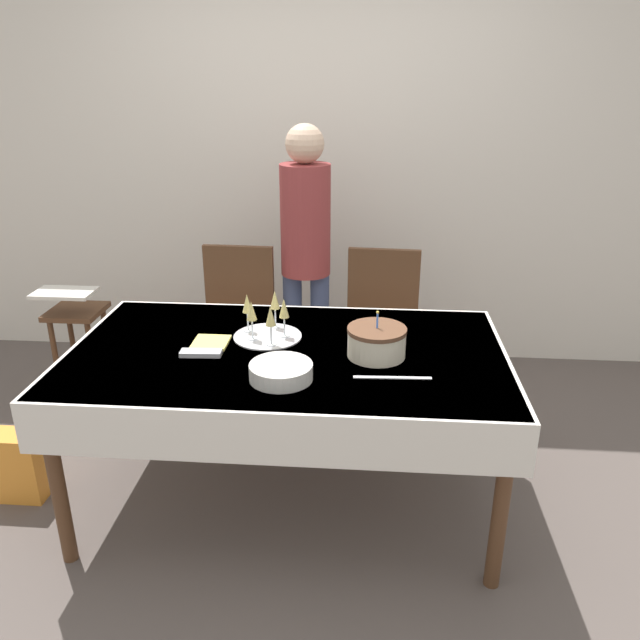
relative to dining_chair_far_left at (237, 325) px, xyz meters
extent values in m
plane|color=#564C47|center=(0.40, -0.85, -0.52)|extent=(12.00, 12.00, 0.00)
cube|color=silver|center=(0.40, 0.83, 0.83)|extent=(8.00, 0.05, 2.70)
cube|color=silver|center=(0.40, -0.85, 0.23)|extent=(1.81, 1.03, 0.03)
cube|color=silver|center=(0.40, -0.85, 0.14)|extent=(1.84, 1.06, 0.21)
cylinder|color=#51331E|center=(-0.44, -1.30, -0.15)|extent=(0.06, 0.06, 0.73)
cylinder|color=#51331E|center=(1.25, -1.30, -0.15)|extent=(0.06, 0.06, 0.73)
cylinder|color=#51331E|center=(-0.44, -0.39, -0.15)|extent=(0.06, 0.06, 0.73)
cylinder|color=#51331E|center=(1.25, -0.39, -0.15)|extent=(0.06, 0.06, 0.73)
cube|color=#51331E|center=(0.00, -0.08, -0.09)|extent=(0.44, 0.44, 0.04)
cube|color=#51331E|center=(0.00, 0.11, 0.18)|extent=(0.40, 0.05, 0.50)
cylinder|color=#51331E|center=(0.17, -0.27, -0.31)|extent=(0.04, 0.04, 0.41)
cylinder|color=#51331E|center=(-0.19, -0.26, -0.31)|extent=(0.04, 0.04, 0.41)
cylinder|color=#51331E|center=(0.18, 0.09, -0.31)|extent=(0.04, 0.04, 0.41)
cylinder|color=#51331E|center=(-0.18, 0.10, -0.31)|extent=(0.04, 0.04, 0.41)
cube|color=#51331E|center=(0.81, -0.08, -0.09)|extent=(0.45, 0.45, 0.04)
cube|color=#51331E|center=(0.82, 0.11, 0.18)|extent=(0.40, 0.06, 0.50)
cylinder|color=#51331E|center=(0.98, -0.28, -0.31)|extent=(0.04, 0.04, 0.41)
cylinder|color=#51331E|center=(0.62, -0.25, -0.31)|extent=(0.04, 0.04, 0.41)
cylinder|color=#51331E|center=(1.00, 0.08, -0.31)|extent=(0.04, 0.04, 0.41)
cylinder|color=#51331E|center=(0.64, 0.11, -0.31)|extent=(0.04, 0.04, 0.41)
cylinder|color=beige|center=(0.78, -0.88, 0.30)|extent=(0.24, 0.24, 0.11)
cylinder|color=brown|center=(0.78, -0.88, 0.36)|extent=(0.24, 0.24, 0.02)
cylinder|color=#3F72D8|center=(0.78, -0.88, 0.40)|extent=(0.01, 0.01, 0.06)
sphere|color=#F9CC4C|center=(0.78, -0.88, 0.44)|extent=(0.01, 0.01, 0.01)
cylinder|color=silver|center=(0.30, -0.72, 0.25)|extent=(0.30, 0.30, 0.01)
cylinder|color=silver|center=(0.38, -0.72, 0.25)|extent=(0.05, 0.05, 0.00)
cylinder|color=silver|center=(0.38, -0.72, 0.30)|extent=(0.01, 0.01, 0.08)
cone|color=#E0CC72|center=(0.38, -0.72, 0.38)|extent=(0.04, 0.04, 0.08)
cylinder|color=silver|center=(0.32, -0.61, 0.25)|extent=(0.05, 0.05, 0.00)
cylinder|color=silver|center=(0.32, -0.61, 0.30)|extent=(0.01, 0.01, 0.08)
cone|color=#E0CC72|center=(0.32, -0.61, 0.38)|extent=(0.04, 0.04, 0.08)
cylinder|color=silver|center=(0.21, -0.67, 0.25)|extent=(0.05, 0.05, 0.00)
cylinder|color=silver|center=(0.21, -0.67, 0.30)|extent=(0.01, 0.01, 0.08)
cone|color=#E0CC72|center=(0.21, -0.67, 0.38)|extent=(0.04, 0.04, 0.08)
cylinder|color=silver|center=(0.24, -0.76, 0.25)|extent=(0.05, 0.05, 0.00)
cylinder|color=silver|center=(0.24, -0.76, 0.30)|extent=(0.01, 0.01, 0.08)
cone|color=#E0CC72|center=(0.24, -0.76, 0.38)|extent=(0.04, 0.04, 0.08)
cylinder|color=silver|center=(0.33, -0.81, 0.25)|extent=(0.05, 0.05, 0.00)
cylinder|color=silver|center=(0.33, -0.81, 0.30)|extent=(0.01, 0.01, 0.08)
cone|color=#E0CC72|center=(0.33, -0.81, 0.38)|extent=(0.04, 0.04, 0.08)
cylinder|color=silver|center=(0.42, -1.12, 0.25)|extent=(0.24, 0.24, 0.01)
cylinder|color=silver|center=(0.42, -1.12, 0.25)|extent=(0.24, 0.24, 0.01)
cylinder|color=silver|center=(0.42, -1.12, 0.26)|extent=(0.24, 0.24, 0.01)
cylinder|color=silver|center=(0.42, -1.12, 0.27)|extent=(0.24, 0.24, 0.01)
cylinder|color=silver|center=(0.42, -1.12, 0.28)|extent=(0.24, 0.24, 0.01)
cylinder|color=silver|center=(0.42, -1.12, 0.28)|extent=(0.24, 0.24, 0.01)
cylinder|color=silver|center=(0.42, -1.12, 0.29)|extent=(0.24, 0.24, 0.01)
cylinder|color=silver|center=(0.42, -1.12, 0.30)|extent=(0.24, 0.24, 0.01)
cylinder|color=silver|center=(0.42, -1.12, 0.30)|extent=(0.24, 0.24, 0.01)
cube|color=silver|center=(0.84, -1.07, 0.25)|extent=(0.30, 0.03, 0.00)
cube|color=silver|center=(0.06, -0.93, 0.25)|extent=(0.17, 0.07, 0.02)
cube|color=#E0D166|center=(0.07, -0.81, 0.25)|extent=(0.15, 0.15, 0.01)
cylinder|color=#3F4C72|center=(0.30, 0.18, -0.13)|extent=(0.11, 0.11, 0.78)
cylinder|color=#3F4C72|center=(0.46, 0.18, -0.13)|extent=(0.11, 0.11, 0.78)
cylinder|color=maroon|center=(0.38, 0.18, 0.57)|extent=(0.28, 0.28, 0.61)
sphere|color=#D8B293|center=(0.38, 0.18, 0.98)|extent=(0.21, 0.21, 0.21)
cube|color=#51331E|center=(-0.96, 0.04, 0.03)|extent=(0.30, 0.30, 0.03)
cube|color=silver|center=(-0.96, -0.06, 0.18)|extent=(0.33, 0.20, 0.02)
cylinder|color=#51331E|center=(-1.07, -0.07, -0.25)|extent=(0.03, 0.03, 0.54)
cylinder|color=#51331E|center=(-0.85, -0.07, -0.25)|extent=(0.03, 0.03, 0.54)
cylinder|color=#51331E|center=(-1.07, 0.15, -0.25)|extent=(0.03, 0.03, 0.54)
cylinder|color=#51331E|center=(-0.85, 0.15, -0.25)|extent=(0.03, 0.03, 0.54)
cube|color=orange|center=(-0.84, -0.93, -0.35)|extent=(0.24, 0.14, 0.33)
camera|label=1|loc=(0.74, -3.22, 1.34)|focal=35.00mm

